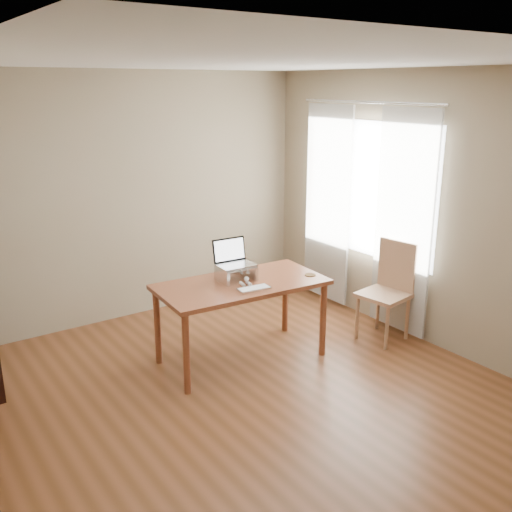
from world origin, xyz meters
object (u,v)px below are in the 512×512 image
(laptop, at_px, (233,258))
(chair, at_px, (390,287))
(desk, at_px, (241,292))
(keyboard, at_px, (254,289))
(cat, at_px, (237,272))

(laptop, xyz_separation_m, chair, (1.46, -0.58, -0.41))
(desk, height_order, chair, chair)
(desk, bearing_deg, keyboard, -89.70)
(keyboard, bearing_deg, chair, -2.57)
(desk, relative_size, keyboard, 5.22)
(desk, relative_size, chair, 1.59)
(desk, relative_size, laptop, 4.58)
(laptop, xyz_separation_m, keyboard, (-0.01, -0.36, -0.18))
(desk, distance_m, cat, 0.19)
(desk, xyz_separation_m, laptop, (0.00, 0.14, 0.28))
(keyboard, distance_m, chair, 1.51)
(laptop, xyz_separation_m, cat, (0.02, -0.03, -0.13))
(cat, bearing_deg, desk, -89.06)
(laptop, distance_m, cat, 0.13)
(keyboard, xyz_separation_m, chair, (1.48, -0.22, -0.23))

